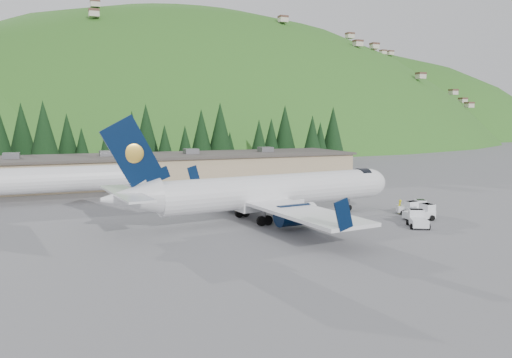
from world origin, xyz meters
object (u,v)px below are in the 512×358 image
object	(u,v)px
second_airliner	(44,179)
baggage_tug_d	(418,219)
baggage_tug_a	(421,213)
baggage_tug_b	(414,208)
terminal_building	(164,168)
baggage_tug_c	(416,210)
ramp_worker	(400,207)
airliner	(268,192)

from	to	relation	value
second_airliner	baggage_tug_d	xyz separation A→B (m)	(37.35, -31.67, -2.53)
baggage_tug_a	baggage_tug_d	size ratio (longest dim) A/B	0.94
baggage_tug_d	second_airliner	bearing A→B (deg)	78.28
baggage_tug_b	terminal_building	size ratio (longest dim) A/B	0.05
second_airliner	terminal_building	distance (m)	25.55
second_airliner	baggage_tug_c	distance (m)	49.22
baggage_tug_b	ramp_worker	distance (m)	1.71
airliner	second_airliner	xyz separation A→B (m)	(-23.88, 22.12, 0.13)
baggage_tug_a	ramp_worker	world-z (taller)	baggage_tug_a
baggage_tug_b	baggage_tug_c	size ratio (longest dim) A/B	1.17
terminal_building	baggage_tug_d	distance (m)	50.79
baggage_tug_c	ramp_worker	size ratio (longest dim) A/B	1.81
baggage_tug_b	terminal_building	world-z (taller)	terminal_building
baggage_tug_a	baggage_tug_b	size ratio (longest dim) A/B	0.93
baggage_tug_b	baggage_tug_d	bearing A→B (deg)	-99.47
baggage_tug_d	baggage_tug_b	bearing A→B (deg)	-8.10
baggage_tug_a	baggage_tug_c	distance (m)	2.19
airliner	baggage_tug_a	distance (m)	17.88
baggage_tug_a	terminal_building	bearing A→B (deg)	116.58
baggage_tug_b	baggage_tug_d	xyz separation A→B (m)	(-4.49, -6.02, -0.01)
airliner	baggage_tug_a	xyz separation A→B (m)	(16.40, -6.70, -2.38)
airliner	terminal_building	xyz separation A→B (m)	(-3.96, 38.12, -0.57)
baggage_tug_a	baggage_tug_d	bearing A→B (deg)	-133.65
baggage_tug_a	baggage_tug_c	world-z (taller)	baggage_tug_a
airliner	baggage_tug_c	size ratio (longest dim) A/B	11.37
baggage_tug_b	baggage_tug_c	bearing A→B (deg)	-91.54
airliner	second_airliner	world-z (taller)	airliner
baggage_tug_a	baggage_tug_c	xyz separation A→B (m)	(0.91, 1.99, -0.06)
second_airliner	baggage_tug_c	xyz separation A→B (m)	(41.18, -26.83, -2.57)
baggage_tug_a	baggage_tug_d	world-z (taller)	baggage_tug_a
ramp_worker	terminal_building	bearing A→B (deg)	-106.47
baggage_tug_b	baggage_tug_c	xyz separation A→B (m)	(-0.65, -1.19, -0.04)
baggage_tug_a	ramp_worker	bearing A→B (deg)	91.62
second_airliner	baggage_tug_c	bearing A→B (deg)	-33.09
baggage_tug_c	ramp_worker	xyz separation A→B (m)	(-0.87, 1.96, 0.12)
baggage_tug_b	ramp_worker	bearing A→B (deg)	-179.66
baggage_tug_b	baggage_tug_c	world-z (taller)	baggage_tug_b
airliner	terminal_building	distance (m)	38.33
baggage_tug_c	ramp_worker	distance (m)	2.15
baggage_tug_b	airliner	bearing A→B (deg)	-163.89
baggage_tug_a	baggage_tug_b	bearing A→B (deg)	66.00
airliner	ramp_worker	bearing A→B (deg)	-16.01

